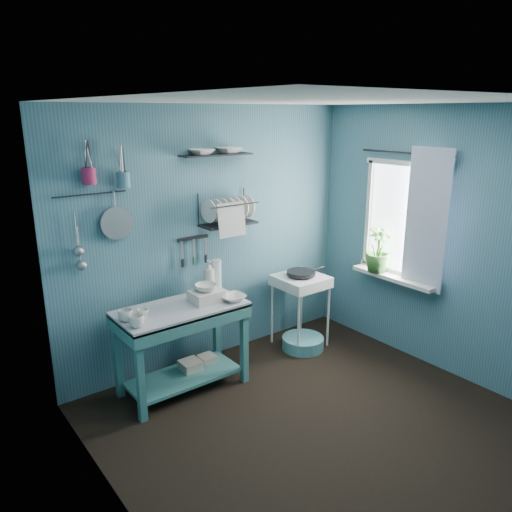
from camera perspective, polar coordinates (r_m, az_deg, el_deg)
floor at (r=4.31m, az=6.66°, el=-18.23°), size 3.20×3.20×0.00m
ceiling at (r=3.56m, az=8.02°, el=17.15°), size 3.20×3.20×0.00m
wall_back at (r=4.89m, az=-5.09°, el=2.16°), size 3.20×0.00×3.20m
wall_left at (r=2.93m, az=-15.96°, el=-8.24°), size 0.00×3.00×3.00m
wall_right at (r=4.97m, az=20.60°, el=1.40°), size 0.00×3.00×3.00m
work_counter at (r=4.57m, az=-8.39°, el=-10.41°), size 1.21×0.76×0.80m
mug_left at (r=4.06m, az=-13.50°, el=-7.27°), size 0.12×0.12×0.10m
mug_mid at (r=4.18m, az=-12.81°, el=-6.54°), size 0.14×0.14×0.09m
mug_right at (r=4.19m, az=-14.65°, el=-6.60°), size 0.17×0.17×0.10m
wash_tub at (r=4.49m, az=-5.71°, el=-4.57°), size 0.28×0.22×0.10m
tub_bowl at (r=4.46m, az=-5.73°, el=-3.61°), size 0.20×0.19×0.06m
soap_bottle at (r=4.71m, az=-5.39°, el=-2.24°), size 0.11×0.12×0.30m
water_bottle at (r=4.78m, az=-4.50°, el=-2.06°), size 0.09×0.09×0.28m
counter_bowl at (r=4.49m, az=-2.65°, el=-4.79°), size 0.22×0.22×0.05m
hotplate_stand at (r=5.37m, az=5.06°, el=-6.23°), size 0.53×0.53×0.77m
frying_pan at (r=5.22m, az=5.17°, el=-1.92°), size 0.30×0.30×0.03m
knife_strip at (r=4.74m, az=-7.21°, el=2.04°), size 0.32×0.03×0.03m
dish_rack at (r=4.78m, az=-3.18°, el=5.43°), size 0.58×0.31×0.32m
upper_shelf at (r=4.68m, az=-4.55°, el=11.45°), size 0.71×0.21×0.01m
shelf_bowl_left at (r=4.60m, az=-6.22°, el=11.30°), size 0.24×0.24×0.05m
shelf_bowl_right at (r=4.76m, az=-3.10°, el=11.79°), size 0.24×0.24×0.06m
utensil_cup_magenta at (r=4.19m, az=-18.54°, el=8.68°), size 0.11×0.11×0.13m
utensil_cup_teal at (r=4.30m, az=-14.90°, el=8.41°), size 0.11×0.11×0.13m
colander at (r=4.36m, az=-15.66°, el=3.66°), size 0.28×0.03×0.28m
ladle_outer at (r=4.26m, az=-19.91°, el=2.78°), size 0.01×0.01×0.30m
ladle_inner at (r=4.29m, az=-19.63°, el=1.22°), size 0.01×0.01×0.30m
hook_rail at (r=4.26m, az=-18.43°, el=6.72°), size 0.60×0.01×0.01m
window_glass at (r=5.17m, az=16.49°, el=4.03°), size 0.00×1.10×1.10m
windowsill at (r=5.25m, az=15.42°, el=-2.38°), size 0.16×0.95×0.04m
curtain at (r=4.94m, az=18.87°, el=3.87°), size 0.00×1.35×1.35m
curtain_rod at (r=5.04m, az=16.78°, el=11.20°), size 0.02×1.05×0.02m
potted_plant at (r=5.28m, az=13.80°, el=0.69°), size 0.27×0.27×0.46m
storage_tin_large at (r=4.78m, az=-7.47°, el=-12.98°), size 0.18×0.18×0.22m
storage_tin_small at (r=4.90m, az=-5.58°, el=-12.30°), size 0.15×0.15×0.20m
floor_basin at (r=5.40m, az=5.37°, el=-9.85°), size 0.44×0.44×0.13m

